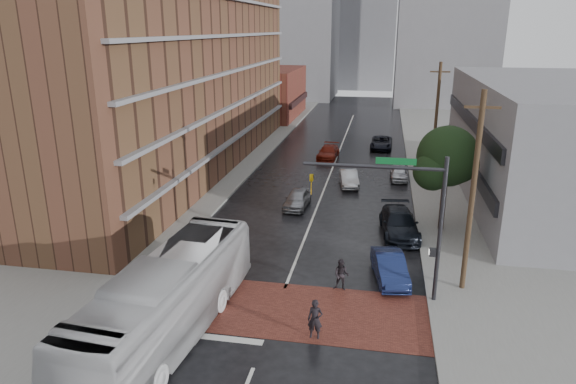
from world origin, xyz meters
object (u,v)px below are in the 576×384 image
(car_travel_c, at_px, (328,152))
(car_parked_far, at_px, (399,173))
(car_parked_near, at_px, (390,268))
(pedestrian_a, at_px, (315,319))
(transit_bus, at_px, (168,299))
(car_travel_a, at_px, (297,199))
(pedestrian_b, at_px, (341,275))
(car_parked_mid, at_px, (399,223))
(suv_travel, at_px, (381,143))
(car_travel_b, at_px, (349,178))

(car_travel_c, distance_m, car_parked_far, 9.38)
(car_travel_c, bearing_deg, car_parked_near, -73.48)
(car_travel_c, bearing_deg, pedestrian_a, -81.50)
(pedestrian_a, height_order, car_parked_far, pedestrian_a)
(transit_bus, relative_size, car_parked_far, 3.44)
(pedestrian_a, bearing_deg, car_travel_a, 103.16)
(pedestrian_a, bearing_deg, car_parked_near, 63.41)
(car_travel_a, distance_m, car_parked_near, 12.26)
(pedestrian_b, relative_size, car_parked_near, 0.39)
(car_parked_near, bearing_deg, pedestrian_a, -127.64)
(car_parked_near, xyz_separation_m, car_parked_far, (0.85, 19.12, -0.07))
(car_parked_mid, bearing_deg, pedestrian_a, -113.02)
(car_travel_a, distance_m, car_parked_far, 11.55)
(transit_bus, distance_m, suv_travel, 38.96)
(transit_bus, xyz_separation_m, pedestrian_b, (6.86, 5.41, -0.93))
(transit_bus, bearing_deg, pedestrian_b, 43.00)
(suv_travel, relative_size, car_parked_far, 1.33)
(car_travel_b, bearing_deg, car_parked_near, -88.36)
(suv_travel, height_order, car_parked_mid, car_parked_mid)
(pedestrian_b, bearing_deg, suv_travel, 94.92)
(pedestrian_a, xyz_separation_m, car_travel_c, (-2.89, 31.49, -0.22))
(car_parked_mid, bearing_deg, transit_bus, -132.68)
(transit_bus, bearing_deg, car_travel_a, 86.13)
(pedestrian_b, bearing_deg, car_parked_far, 88.79)
(transit_bus, distance_m, car_parked_mid, 16.60)
(car_parked_far, bearing_deg, car_parked_near, -93.98)
(car_parked_near, bearing_deg, car_travel_c, 93.24)
(suv_travel, height_order, car_parked_near, car_parked_near)
(car_travel_a, bearing_deg, car_travel_c, 91.38)
(car_travel_a, relative_size, suv_travel, 0.80)
(pedestrian_a, relative_size, car_parked_far, 0.48)
(pedestrian_a, relative_size, car_parked_mid, 0.33)
(car_parked_far, bearing_deg, pedestrian_b, -100.34)
(suv_travel, xyz_separation_m, car_parked_near, (0.80, -31.05, 0.02))
(car_travel_b, height_order, car_parked_near, car_parked_near)
(car_travel_b, height_order, suv_travel, suv_travel)
(car_travel_a, relative_size, car_travel_b, 0.98)
(pedestrian_a, relative_size, pedestrian_b, 1.08)
(car_parked_far, bearing_deg, car_travel_a, -131.81)
(pedestrian_a, bearing_deg, pedestrian_b, 81.55)
(car_travel_c, bearing_deg, car_parked_far, -39.71)
(transit_bus, xyz_separation_m, car_parked_far, (10.10, 26.08, -1.13))
(car_parked_near, height_order, car_parked_mid, car_parked_mid)
(pedestrian_a, xyz_separation_m, pedestrian_b, (0.74, 4.42, -0.06))
(pedestrian_b, distance_m, car_parked_mid, 8.46)
(car_travel_b, bearing_deg, car_parked_far, 22.21)
(pedestrian_a, bearing_deg, car_travel_c, 96.26)
(suv_travel, bearing_deg, car_travel_c, -131.10)
(car_travel_c, bearing_deg, transit_bus, -92.43)
(transit_bus, bearing_deg, car_parked_far, 73.57)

